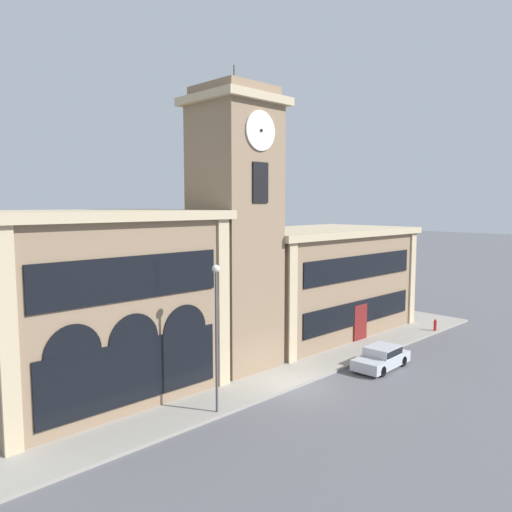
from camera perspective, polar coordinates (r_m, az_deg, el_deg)
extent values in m
plane|color=#56565B|center=(27.30, 4.78, -14.81)|extent=(300.00, 300.00, 0.00)
cube|color=gray|center=(31.68, -4.35, -11.69)|extent=(42.90, 13.04, 0.15)
cube|color=#897056|center=(29.05, -2.42, 1.86)|extent=(4.12, 4.12, 15.20)
cube|color=tan|center=(29.54, -2.49, 17.18)|extent=(4.82, 4.82, 0.45)
cube|color=#897056|center=(29.65, -2.50, 18.18)|extent=(3.79, 3.79, 0.60)
cylinder|color=#4C4C51|center=(29.85, -2.51, 19.86)|extent=(0.10, 0.10, 1.20)
cylinder|color=silver|center=(27.72, 0.52, 14.14)|extent=(2.16, 0.10, 2.16)
cylinder|color=black|center=(27.68, 0.63, 14.16)|extent=(0.17, 0.04, 0.17)
cylinder|color=silver|center=(30.68, 0.54, 13.35)|extent=(0.10, 2.16, 2.16)
cylinder|color=black|center=(30.73, 0.63, 13.34)|extent=(0.04, 0.17, 0.17)
cube|color=black|center=(27.47, 0.50, 8.39)|extent=(1.15, 0.10, 2.20)
cube|color=#897056|center=(26.71, -18.35, -5.62)|extent=(11.26, 8.19, 8.90)
cube|color=tan|center=(26.20, -18.68, 4.46)|extent=(11.96, 8.89, 0.45)
cube|color=tan|center=(21.04, -26.42, -9.04)|extent=(0.70, 0.16, 8.90)
cube|color=tan|center=(26.13, -3.72, -5.58)|extent=(0.70, 0.16, 8.90)
cube|color=black|center=(22.78, -13.93, -2.45)|extent=(9.24, 0.10, 1.96)
cube|color=black|center=(23.77, -13.67, -12.69)|extent=(9.01, 0.10, 2.85)
cylinder|color=black|center=(22.12, -20.14, -10.45)|extent=(2.48, 0.06, 2.48)
cylinder|color=black|center=(23.35, -13.74, -9.39)|extent=(2.48, 0.06, 2.48)
cylinder|color=black|center=(24.84, -8.09, -8.34)|extent=(2.48, 0.06, 2.48)
cube|color=#897056|center=(38.06, 6.70, -3.11)|extent=(15.09, 8.19, 7.39)
cube|color=tan|center=(37.65, 6.77, 2.79)|extent=(15.79, 8.89, 0.45)
cube|color=tan|center=(30.01, 4.20, -5.54)|extent=(0.70, 0.16, 7.39)
cube|color=tan|center=(41.74, 17.42, -2.54)|extent=(0.70, 0.16, 7.39)
cube|color=black|center=(35.41, 11.94, -1.22)|extent=(12.38, 0.10, 1.63)
cube|color=maroon|center=(36.11, 11.82, -7.52)|extent=(1.50, 0.12, 2.66)
cube|color=black|center=(35.94, 11.83, -6.28)|extent=(12.38, 0.10, 1.66)
cube|color=#B2B7C1|center=(30.98, 14.10, -11.49)|extent=(4.15, 1.94, 0.62)
cube|color=#B2B7C1|center=(30.95, 14.27, -10.42)|extent=(2.03, 1.66, 0.51)
cube|color=black|center=(30.95, 14.27, -10.42)|extent=(1.95, 1.69, 0.38)
cylinder|color=black|center=(29.63, 14.20, -12.66)|extent=(0.62, 0.25, 0.61)
cylinder|color=black|center=(30.34, 11.63, -12.15)|extent=(0.62, 0.25, 0.61)
cylinder|color=black|center=(31.77, 16.44, -11.44)|extent=(0.62, 0.25, 0.61)
cylinder|color=black|center=(32.44, 13.99, -11.00)|extent=(0.62, 0.25, 0.61)
cylinder|color=#4C4C51|center=(23.02, -4.54, -9.91)|extent=(0.12, 0.12, 6.47)
sphere|color=silver|center=(22.33, -4.61, -1.45)|extent=(0.36, 0.36, 0.36)
cylinder|color=red|center=(40.34, 19.79, -7.54)|extent=(0.22, 0.22, 0.70)
sphere|color=red|center=(40.24, 19.81, -6.95)|extent=(0.19, 0.19, 0.19)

